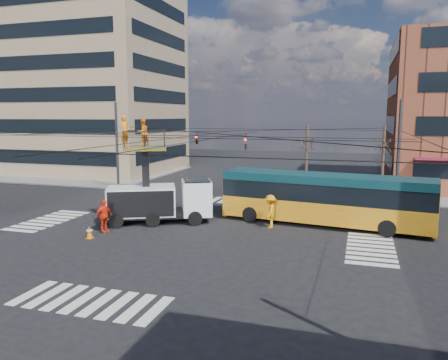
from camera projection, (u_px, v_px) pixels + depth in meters
ground at (191, 233)px, 25.56m from camera, size 120.00×120.00×0.00m
sidewalk_nw at (92, 173)px, 51.59m from camera, size 18.00×18.00×0.12m
crosswalks at (191, 233)px, 25.56m from camera, size 22.40×22.40×0.02m
building_tower at (94, 47)px, 52.50m from camera, size 18.06×16.06×30.00m
overhead_network at (192, 159)px, 25.33m from camera, size 24.24×24.24×8.00m
tree_a at (307, 142)px, 36.14m from camera, size 2.00×2.00×6.00m
tree_b at (384, 143)px, 34.36m from camera, size 2.00×2.00×6.00m
utility_truck at (159, 189)px, 27.82m from camera, size 7.31×5.09×6.82m
city_bus at (324, 198)px, 27.10m from camera, size 13.06×4.32×3.20m
traffic_cone at (89, 232)px, 24.38m from camera, size 0.36×0.36×0.70m
worker_ground at (104, 216)px, 25.53m from camera, size 0.85×1.24×1.95m
flagger at (270, 211)px, 26.52m from camera, size 0.83×1.36×2.05m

